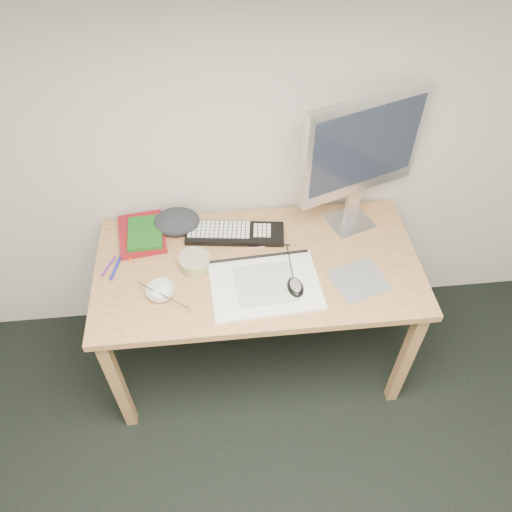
{
  "coord_description": "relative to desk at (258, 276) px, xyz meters",
  "views": [
    {
      "loc": [
        -0.25,
        0.01,
        2.36
      ],
      "look_at": [
        -0.11,
        1.4,
        0.83
      ],
      "focal_mm": 35.0,
      "sensor_mm": 36.0,
      "label": 1
    }
  ],
  "objects": [
    {
      "name": "sketchpad",
      "position": [
        0.02,
        -0.13,
        0.09
      ],
      "size": [
        0.47,
        0.35,
        0.01
      ],
      "primitive_type": "cube",
      "rotation": [
        0.0,
        0.0,
        0.06
      ],
      "color": "silver",
      "rests_on": "desk"
    },
    {
      "name": "mousepad",
      "position": [
        0.41,
        -0.13,
        0.08
      ],
      "size": [
        0.26,
        0.25,
        0.0
      ],
      "primitive_type": "cube",
      "rotation": [
        0.0,
        0.0,
        0.32
      ],
      "color": "slate",
      "rests_on": "desk"
    },
    {
      "name": "desk",
      "position": [
        0.0,
        0.0,
        0.0
      ],
      "size": [
        1.4,
        0.7,
        0.75
      ],
      "color": "tan",
      "rests_on": "ground"
    },
    {
      "name": "book_red",
      "position": [
        -0.51,
        0.22,
        0.1
      ],
      "size": [
        0.23,
        0.29,
        0.03
      ],
      "primitive_type": "cube",
      "rotation": [
        0.0,
        0.0,
        0.13
      ],
      "color": "maroon",
      "rests_on": "desk"
    },
    {
      "name": "pencil_black",
      "position": [
        0.08,
        0.11,
        0.09
      ],
      "size": [
        0.16,
        0.03,
        0.01
      ],
      "primitive_type": "cylinder",
      "rotation": [
        0.0,
        1.57,
        -0.16
      ],
      "color": "black",
      "rests_on": "desk"
    },
    {
      "name": "monitor",
      "position": [
        0.45,
        0.22,
        0.49
      ],
      "size": [
        0.53,
        0.23,
        0.65
      ],
      "rotation": [
        0.0,
        0.0,
        0.35
      ],
      "color": "silver",
      "rests_on": "desk"
    },
    {
      "name": "marker_orange",
      "position": [
        -0.55,
        0.14,
        0.09
      ],
      "size": [
        0.01,
        0.13,
        0.01
      ],
      "primitive_type": "cylinder",
      "rotation": [
        0.0,
        1.57,
        1.59
      ],
      "color": "orange",
      "rests_on": "desk"
    },
    {
      "name": "rice_bowl",
      "position": [
        -0.41,
        -0.13,
        0.1
      ],
      "size": [
        0.15,
        0.15,
        0.04
      ],
      "primitive_type": "imported",
      "rotation": [
        0.0,
        0.0,
        -0.3
      ],
      "color": "silver",
      "rests_on": "desk"
    },
    {
      "name": "fruit_tub",
      "position": [
        -0.27,
        0.01,
        0.11
      ],
      "size": [
        0.15,
        0.15,
        0.07
      ],
      "primitive_type": "cylinder",
      "rotation": [
        0.0,
        0.0,
        -0.16
      ],
      "color": "#E9EF54",
      "rests_on": "desk"
    },
    {
      "name": "keyboard",
      "position": [
        -0.09,
        0.18,
        0.1
      ],
      "size": [
        0.46,
        0.19,
        0.03
      ],
      "primitive_type": "cube",
      "rotation": [
        0.0,
        0.0,
        -0.13
      ],
      "color": "black",
      "rests_on": "desk"
    },
    {
      "name": "marker_blue",
      "position": [
        -0.61,
        0.04,
        0.09
      ],
      "size": [
        0.05,
        0.14,
        0.01
      ],
      "primitive_type": "cylinder",
      "rotation": [
        0.0,
        1.57,
        1.34
      ],
      "color": "#1F1EA7",
      "rests_on": "desk"
    },
    {
      "name": "pencil_pink",
      "position": [
        -0.04,
        0.09,
        0.09
      ],
      "size": [
        0.16,
        0.02,
        0.01
      ],
      "primitive_type": "cylinder",
      "rotation": [
        0.0,
        1.57,
        0.07
      ],
      "color": "pink",
      "rests_on": "desk"
    },
    {
      "name": "cloth_lump",
      "position": [
        -0.35,
        0.26,
        0.12
      ],
      "size": [
        0.2,
        0.18,
        0.07
      ],
      "primitive_type": "ellipsoid",
      "rotation": [
        0.0,
        0.0,
        -0.18
      ],
      "color": "#25282D",
      "rests_on": "desk"
    },
    {
      "name": "pencil_tan",
      "position": [
        0.05,
        0.01,
        0.09
      ],
      "size": [
        0.15,
        0.13,
        0.01
      ],
      "primitive_type": "cylinder",
      "rotation": [
        0.0,
        1.57,
        -0.71
      ],
      "color": "#A98259",
      "rests_on": "desk"
    },
    {
      "name": "chopsticks",
      "position": [
        -0.4,
        -0.16,
        0.12
      ],
      "size": [
        0.22,
        0.17,
        0.02
      ],
      "primitive_type": "cylinder",
      "rotation": [
        0.0,
        1.57,
        -0.64
      ],
      "color": "silver",
      "rests_on": "rice_bowl"
    },
    {
      "name": "mouse",
      "position": [
        0.14,
        -0.16,
        0.11
      ],
      "size": [
        0.08,
        0.11,
        0.04
      ],
      "primitive_type": "ellipsoid",
      "rotation": [
        0.0,
        0.0,
        0.09
      ],
      "color": "black",
      "rests_on": "sketchpad"
    },
    {
      "name": "book_green",
      "position": [
        -0.49,
        0.21,
        0.12
      ],
      "size": [
        0.16,
        0.21,
        0.02
      ],
      "primitive_type": "cube",
      "rotation": [
        0.0,
        0.0,
        0.04
      ],
      "color": "#175F18",
      "rests_on": "book_red"
    },
    {
      "name": "marker_purple",
      "position": [
        -0.64,
        0.05,
        0.09
      ],
      "size": [
        0.06,
        0.11,
        0.01
      ],
      "primitive_type": "cylinder",
      "rotation": [
        0.0,
        1.57,
        1.16
      ],
      "color": "#61227E",
      "rests_on": "desk"
    }
  ]
}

